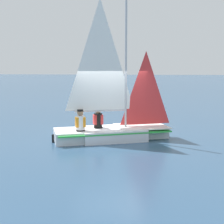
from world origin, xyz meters
name	(u,v)px	position (x,y,z in m)	size (l,w,h in m)	color
ground_plane	(112,139)	(0.00, 0.00, 0.00)	(260.00, 260.00, 0.00)	#2D4C6B
sailboat_main	(111,122)	(0.01, -0.02, 0.64)	(3.14, 4.37, 5.14)	silver
sailor_helm	(98,122)	(0.04, -0.52, 0.62)	(0.40, 0.42, 1.16)	black
sailor_crew	(80,125)	(0.69, -1.00, 0.63)	(0.40, 0.42, 1.16)	black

